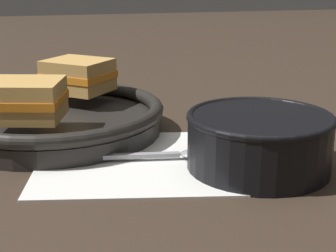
% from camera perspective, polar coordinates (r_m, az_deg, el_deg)
% --- Properties ---
extents(ground_plane, '(4.00, 4.00, 0.00)m').
position_cam_1_polar(ground_plane, '(0.60, 0.95, -3.64)').
color(ground_plane, '#382B21').
extents(napkin, '(0.28, 0.25, 0.00)m').
position_cam_1_polar(napkin, '(0.60, -2.76, -3.68)').
color(napkin, white).
rests_on(napkin, ground_plane).
extents(soup_bowl, '(0.16, 0.16, 0.06)m').
position_cam_1_polar(soup_bowl, '(0.57, 10.06, -1.28)').
color(soup_bowl, black).
rests_on(soup_bowl, ground_plane).
extents(spoon, '(0.15, 0.04, 0.01)m').
position_cam_1_polar(spoon, '(0.60, 1.60, -3.11)').
color(spoon, '#9E9EA3').
rests_on(spoon, napkin).
extents(skillet, '(0.31, 0.36, 0.04)m').
position_cam_1_polar(skillet, '(0.71, -12.37, 0.88)').
color(skillet, black).
rests_on(skillet, ground_plane).
extents(sandwich_near_left, '(0.11, 0.10, 0.05)m').
position_cam_1_polar(sandwich_near_left, '(0.63, -15.56, 2.82)').
color(sandwich_near_left, tan).
rests_on(sandwich_near_left, skillet).
extents(sandwich_near_right, '(0.12, 0.12, 0.05)m').
position_cam_1_polar(sandwich_near_right, '(0.76, -9.93, 5.54)').
color(sandwich_near_right, tan).
rests_on(sandwich_near_right, skillet).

